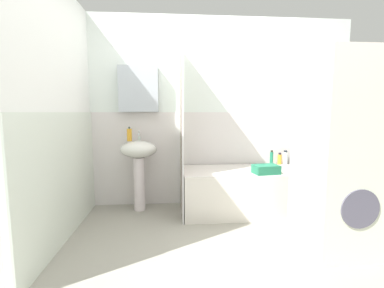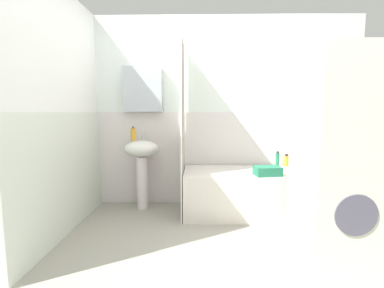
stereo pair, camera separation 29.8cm
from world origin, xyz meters
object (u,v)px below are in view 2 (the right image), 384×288
object	(u,v)px
lotion_bottle	(302,160)
shampoo_bottle	(292,159)
sink	(142,159)
conditioner_bottle	(286,161)
bathtub	(251,192)
washer_dryer_stack	(337,156)
soap_dispenser	(133,134)
body_wash_bottle	(277,159)
towel_folded	(267,171)

from	to	relation	value
lotion_bottle	shampoo_bottle	world-z (taller)	shampoo_bottle
shampoo_bottle	sink	bearing A→B (deg)	-175.88
shampoo_bottle	conditioner_bottle	world-z (taller)	shampoo_bottle
bathtub	washer_dryer_stack	distance (m)	1.20
soap_dispenser	conditioner_bottle	xyz separation A→B (m)	(1.92, 0.11, -0.34)
lotion_bottle	body_wash_bottle	bearing A→B (deg)	-175.95
shampoo_bottle	body_wash_bottle	world-z (taller)	body_wash_bottle
soap_dispenser	body_wash_bottle	xyz separation A→B (m)	(1.80, 0.10, -0.32)
sink	washer_dryer_stack	size ratio (longest dim) A/B	0.50
bathtub	conditioner_bottle	world-z (taller)	conditioner_bottle
shampoo_bottle	conditioner_bottle	bearing A→B (deg)	-174.78
lotion_bottle	soap_dispenser	bearing A→B (deg)	-176.82
bathtub	lotion_bottle	bearing A→B (deg)	22.45
body_wash_bottle	soap_dispenser	bearing A→B (deg)	-176.98
body_wash_bottle	towel_folded	distance (m)	0.55
soap_dispenser	body_wash_bottle	distance (m)	1.84
bathtub	lotion_bottle	size ratio (longest dim) A/B	9.98
sink	body_wash_bottle	xyz separation A→B (m)	(1.70, 0.11, -0.02)
sink	towel_folded	world-z (taller)	sink
sink	lotion_bottle	size ratio (longest dim) A/B	5.38
sink	conditioner_bottle	xyz separation A→B (m)	(1.82, 0.13, -0.04)
sink	lotion_bottle	xyz separation A→B (m)	(2.01, 0.13, -0.03)
sink	towel_folded	xyz separation A→B (m)	(1.45, -0.38, -0.06)
shampoo_bottle	washer_dryer_stack	size ratio (longest dim) A/B	0.11
shampoo_bottle	soap_dispenser	bearing A→B (deg)	-176.53
soap_dispenser	washer_dryer_stack	xyz separation A→B (m)	(1.93, -1.08, -0.08)
bathtub	towel_folded	world-z (taller)	towel_folded
sink	body_wash_bottle	size ratio (longest dim) A/B	4.49
conditioner_bottle	towel_folded	bearing A→B (deg)	-125.90
body_wash_bottle	washer_dryer_stack	bearing A→B (deg)	-83.95
shampoo_bottle	washer_dryer_stack	world-z (taller)	washer_dryer_stack
sink	shampoo_bottle	world-z (taller)	sink
washer_dryer_stack	bathtub	bearing A→B (deg)	118.72
bathtub	conditioner_bottle	bearing A→B (deg)	29.74
soap_dispenser	bathtub	size ratio (longest dim) A/B	0.11
soap_dispenser	sink	bearing A→B (deg)	-8.10
soap_dispenser	towel_folded	distance (m)	1.64
conditioner_bottle	shampoo_bottle	bearing A→B (deg)	5.22
soap_dispenser	body_wash_bottle	world-z (taller)	soap_dispenser
bathtub	towel_folded	distance (m)	0.40
lotion_bottle	conditioner_bottle	bearing A→B (deg)	-178.98
shampoo_bottle	washer_dryer_stack	bearing A→B (deg)	-93.42
body_wash_bottle	towel_folded	world-z (taller)	body_wash_bottle
bathtub	washer_dryer_stack	bearing A→B (deg)	-61.28
soap_dispenser	towel_folded	size ratio (longest dim) A/B	0.63
sink	washer_dryer_stack	distance (m)	2.12
sink	towel_folded	size ratio (longest dim) A/B	3.12
soap_dispenser	conditioner_bottle	world-z (taller)	soap_dispenser
soap_dispenser	washer_dryer_stack	distance (m)	2.21
lotion_bottle	towel_folded	world-z (taller)	lotion_bottle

